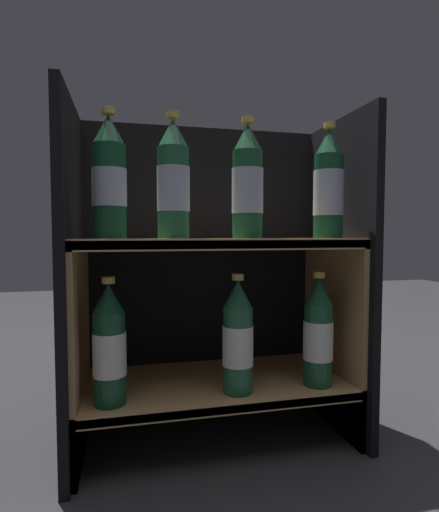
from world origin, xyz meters
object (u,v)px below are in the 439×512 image
Objects in this scene: bottle_upper_front_0 at (109,181)px; bottle_lower_front_0 at (109,347)px; bottle_upper_front_2 at (247,185)px; bottle_lower_front_2 at (318,334)px; bottle_upper_front_1 at (173,183)px; bottle_lower_front_1 at (238,339)px; bottle_upper_front_3 at (329,187)px.

bottle_lower_front_0 is (-0.01, 0.00, -0.35)m from bottle_upper_front_0.
bottle_upper_front_2 reaches higher than bottle_lower_front_2.
bottle_lower_front_0 and bottle_lower_front_2 have the same top height.
bottle_lower_front_1 is at bearing 0.00° from bottle_upper_front_1.
bottle_lower_front_1 is at bearing -180.00° from bottle_upper_front_3.
bottle_upper_front_3 is 1.00× the size of bottle_lower_front_2.
bottle_lower_front_2 is at bearing 0.00° from bottle_upper_front_2.
bottle_upper_front_0 is 1.00× the size of bottle_lower_front_0.
bottle_lower_front_0 is at bearing 180.00° from bottle_upper_front_1.
bottle_upper_front_0 is 0.30m from bottle_upper_front_2.
bottle_lower_front_1 is 1.00× the size of bottle_lower_front_2.
bottle_upper_front_1 and bottle_upper_front_3 have the same top height.
bottle_lower_front_1 is (0.15, 0.00, -0.35)m from bottle_upper_front_1.
bottle_upper_front_2 is 0.35m from bottle_lower_front_1.
bottle_upper_front_2 is 0.40m from bottle_lower_front_2.
bottle_upper_front_2 is at bearing 0.00° from bottle_lower_front_1.
bottle_upper_front_1 is (0.13, 0.00, -0.00)m from bottle_upper_front_0.
bottle_lower_front_2 is at bearing 0.00° from bottle_upper_front_0.
bottle_upper_front_1 is 1.00× the size of bottle_upper_front_3.
bottle_lower_front_1 is (0.28, 0.00, -0.35)m from bottle_upper_front_0.
bottle_lower_front_0 is at bearing 180.00° from bottle_upper_front_0.
bottle_upper_front_0 is 1.00× the size of bottle_upper_front_3.
bottle_upper_front_0 reaches higher than bottle_lower_front_0.
bottle_lower_front_0 is at bearing 180.00° from bottle_lower_front_2.
bottle_upper_front_3 is 0.62m from bottle_lower_front_0.
bottle_upper_front_1 is 0.49m from bottle_lower_front_2.
bottle_upper_front_0 is 1.00× the size of bottle_upper_front_2.
bottle_lower_front_1 is (-0.22, -0.00, -0.35)m from bottle_upper_front_3.
bottle_lower_front_1 is at bearing 0.00° from bottle_upper_front_0.
bottle_lower_front_2 is at bearing 0.00° from bottle_upper_front_1.
bottle_upper_front_3 reaches higher than bottle_lower_front_0.
bottle_upper_front_0 is at bearing 180.00° from bottle_lower_front_1.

